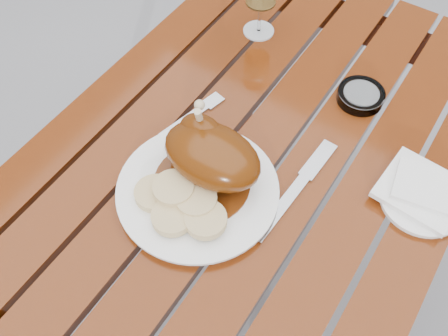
# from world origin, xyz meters

# --- Properties ---
(ground) EXTENTS (60.00, 60.00, 0.00)m
(ground) POSITION_xyz_m (0.00, 0.00, 0.00)
(ground) COLOR slate
(ground) RESTS_ON ground
(table) EXTENTS (0.80, 1.20, 0.75)m
(table) POSITION_xyz_m (0.00, 0.00, 0.38)
(table) COLOR maroon
(table) RESTS_ON ground
(dinner_plate) EXTENTS (0.38, 0.38, 0.02)m
(dinner_plate) POSITION_xyz_m (-0.04, -0.17, 0.76)
(dinner_plate) COLOR white
(dinner_plate) RESTS_ON table
(roast_duck) EXTENTS (0.20, 0.19, 0.14)m
(roast_duck) POSITION_xyz_m (-0.04, -0.12, 0.82)
(roast_duck) COLOR #522209
(roast_duck) RESTS_ON dinner_plate
(bread_dumplings) EXTENTS (0.19, 0.13, 0.03)m
(bread_dumplings) POSITION_xyz_m (-0.04, -0.22, 0.79)
(bread_dumplings) COLOR #D3C081
(bread_dumplings) RESTS_ON dinner_plate
(wine_glass) EXTENTS (0.08, 0.08, 0.18)m
(wine_glass) POSITION_xyz_m (-0.18, 0.29, 0.84)
(wine_glass) COLOR tan
(wine_glass) RESTS_ON table
(side_plate) EXTENTS (0.19, 0.19, 0.01)m
(side_plate) POSITION_xyz_m (0.33, 0.05, 0.76)
(side_plate) COLOR white
(side_plate) RESTS_ON table
(napkin) EXTENTS (0.16, 0.15, 0.01)m
(napkin) POSITION_xyz_m (0.32, 0.06, 0.77)
(napkin) COLOR white
(napkin) RESTS_ON side_plate
(ashtray) EXTENTS (0.12, 0.12, 0.03)m
(ashtray) POSITION_xyz_m (0.12, 0.22, 0.76)
(ashtray) COLOR #B2B7BC
(ashtray) RESTS_ON table
(fork) EXTENTS (0.05, 0.15, 0.01)m
(fork) POSITION_xyz_m (-0.16, -0.03, 0.75)
(fork) COLOR gray
(fork) RESTS_ON table
(knife) EXTENTS (0.03, 0.23, 0.01)m
(knife) POSITION_xyz_m (0.12, -0.08, 0.75)
(knife) COLOR gray
(knife) RESTS_ON table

